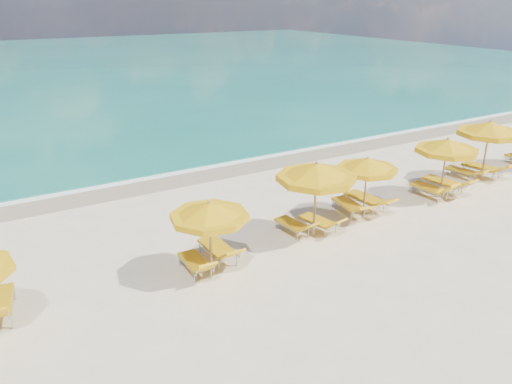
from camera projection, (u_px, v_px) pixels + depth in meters
ground_plane at (280, 242)px, 15.76m from camera, size 120.00×120.00×0.00m
ocean at (38, 68)px, 54.15m from camera, size 120.00×80.00×0.30m
wet_sand_band at (187, 175)px, 21.67m from camera, size 120.00×2.60×0.01m
foam_line at (180, 170)px, 22.31m from camera, size 120.00×1.20×0.03m
whitecap_near at (10, 142)px, 26.50m from camera, size 14.00×0.36×0.05m
whitecap_far at (197, 96)px, 38.76m from camera, size 18.00×0.30×0.05m
umbrella_3 at (209, 212)px, 13.33m from camera, size 2.56×2.56×2.20m
umbrella_4 at (316, 173)px, 15.36m from camera, size 3.01×3.01×2.54m
umbrella_5 at (367, 165)px, 17.13m from camera, size 2.34×2.34×2.14m
umbrella_6 at (447, 146)px, 18.59m from camera, size 2.65×2.65×2.37m
umbrella_7 at (490, 129)px, 20.25m from camera, size 2.83×2.83×2.60m
lounger_3_left at (196, 266)px, 13.94m from camera, size 0.61×1.66×0.77m
lounger_3_right at (218, 253)px, 14.60m from camera, size 0.67×1.91×0.83m
lounger_4_left at (293, 228)px, 16.25m from camera, size 0.71×1.68×0.72m
lounger_4_right at (319, 225)px, 16.47m from camera, size 0.86×1.74×0.73m
lounger_5_left at (349, 208)px, 17.70m from camera, size 0.87×1.94×0.72m
lounger_5_right at (366, 202)px, 18.18m from camera, size 0.87×2.09×0.74m
lounger_6_left at (430, 192)px, 19.18m from camera, size 0.79×1.88×0.87m
lounger_6_right at (444, 186)px, 19.72m from camera, size 0.94×2.12×0.84m
lounger_7_left at (462, 174)px, 21.22m from camera, size 0.87×1.80×0.63m
lounger_7_right at (482, 171)px, 21.45m from camera, size 1.01×2.10×0.83m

